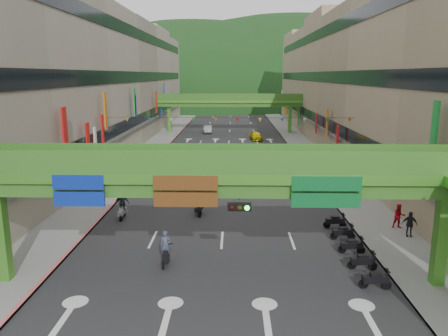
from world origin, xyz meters
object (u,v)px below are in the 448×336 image
object	(u,v)px
scooter_rider_near	(166,249)
car_silver	(208,129)
pedestrian_red	(399,218)
scooter_rider_mid	(199,201)
overpass_near	(238,189)
car_yellow	(256,136)

from	to	relation	value
scooter_rider_near	car_silver	size ratio (longest dim) A/B	0.48
car_silver	pedestrian_red	distance (m)	53.18
scooter_rider_mid	pedestrian_red	xyz separation A→B (m)	(13.96, -2.97, -0.24)
overpass_near	scooter_rider_near	size ratio (longest dim) A/B	13.93
scooter_rider_near	car_silver	xyz separation A→B (m)	(-0.93, 56.66, -0.24)
scooter_rider_mid	car_yellow	distance (m)	39.55
scooter_rider_near	pedestrian_red	size ratio (longest dim) A/B	1.18
car_silver	pedestrian_red	xyz separation A→B (m)	(16.07, -50.70, 0.16)
overpass_near	car_silver	world-z (taller)	overpass_near
scooter_rider_mid	car_silver	distance (m)	47.77
car_yellow	pedestrian_red	size ratio (longest dim) A/B	2.50
overpass_near	pedestrian_red	size ratio (longest dim) A/B	16.43
overpass_near	car_yellow	xyz separation A→B (m)	(3.42, 50.80, -4.48)
car_silver	scooter_rider_mid	bearing A→B (deg)	-90.14
overpass_near	car_silver	distance (m)	59.85
scooter_rider_mid	car_yellow	size ratio (longest dim) A/B	0.50
car_yellow	scooter_rider_mid	bearing A→B (deg)	-106.09
car_yellow	pedestrian_red	world-z (taller)	pedestrian_red
scooter_rider_mid	pedestrian_red	distance (m)	14.28
scooter_rider_near	scooter_rider_mid	xyz separation A→B (m)	(1.17, 8.94, 0.16)
scooter_rider_mid	pedestrian_red	world-z (taller)	scooter_rider_mid
scooter_rider_near	scooter_rider_mid	distance (m)	9.02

